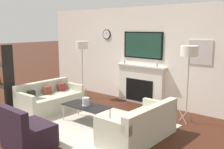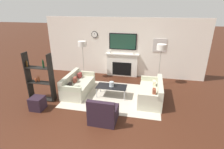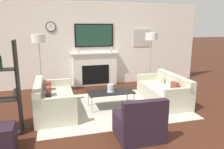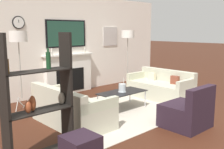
# 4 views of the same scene
# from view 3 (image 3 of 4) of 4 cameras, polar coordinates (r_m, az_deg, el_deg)

# --- Properties ---
(fireplace_wall) EXTENTS (7.40, 0.28, 2.70)m
(fireplace_wall) POSITION_cam_3_polar(r_m,az_deg,el_deg) (7.22, -4.63, 6.94)
(fireplace_wall) COLOR white
(fireplace_wall) RESTS_ON ground_plane
(area_rug) EXTENTS (3.41, 2.41, 0.01)m
(area_rug) POSITION_cam_3_polar(r_m,az_deg,el_deg) (5.40, 0.12, -8.46)
(area_rug) COLOR beige
(area_rug) RESTS_ON ground_plane
(couch_left) EXTENTS (0.83, 1.60, 0.73)m
(couch_left) POSITION_cam_3_polar(r_m,az_deg,el_deg) (5.13, -15.14, -6.89)
(couch_left) COLOR beige
(couch_left) RESTS_ON ground_plane
(couch_right) EXTENTS (0.80, 1.65, 0.72)m
(couch_right) POSITION_cam_3_polar(r_m,az_deg,el_deg) (5.83, 13.46, -4.49)
(couch_right) COLOR beige
(couch_right) RESTS_ON ground_plane
(armchair) EXTENTS (0.78, 0.74, 0.78)m
(armchair) POSITION_cam_3_polar(r_m,az_deg,el_deg) (3.95, 7.10, -12.71)
(armchair) COLOR black
(armchair) RESTS_ON ground_plane
(coffee_table) EXTENTS (1.10, 0.55, 0.40)m
(coffee_table) POSITION_cam_3_polar(r_m,az_deg,el_deg) (5.25, -0.32, -4.77)
(coffee_table) COLOR black
(coffee_table) RESTS_ON ground_plane
(hurricane_candle) EXTENTS (0.18, 0.18, 0.18)m
(hurricane_candle) POSITION_cam_3_polar(r_m,az_deg,el_deg) (5.22, -0.36, -3.68)
(hurricane_candle) COLOR silver
(hurricane_candle) RESTS_ON coffee_table
(floor_lamp_left) EXTENTS (0.37, 0.37, 1.73)m
(floor_lamp_left) POSITION_cam_3_polar(r_m,az_deg,el_deg) (6.32, -18.62, 8.60)
(floor_lamp_left) COLOR #9E998E
(floor_lamp_left) RESTS_ON ground_plane
(floor_lamp_right) EXTENTS (0.38, 0.38, 1.74)m
(floor_lamp_right) POSITION_cam_3_polar(r_m,az_deg,el_deg) (7.01, 10.28, 9.51)
(floor_lamp_right) COLOR #9E998E
(floor_lamp_right) RESTS_ON ground_plane
(ottoman) EXTENTS (0.41, 0.41, 0.43)m
(ottoman) POSITION_cam_3_polar(r_m,az_deg,el_deg) (3.96, -26.95, -14.84)
(ottoman) COLOR black
(ottoman) RESTS_ON ground_plane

